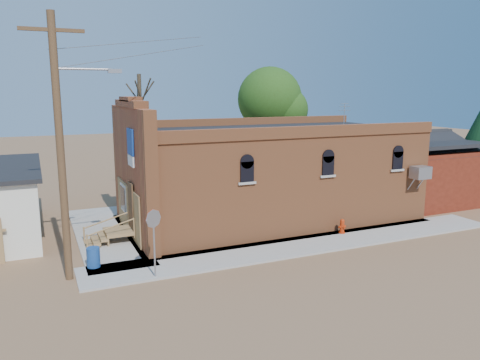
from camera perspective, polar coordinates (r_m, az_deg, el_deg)
name	(u,v)px	position (r m, az deg, el deg)	size (l,w,h in m)	color
ground	(290,257)	(18.94, 6.14, -9.30)	(120.00, 120.00, 0.00)	brown
sidewalk_south	(310,244)	(20.39, 8.56, -7.77)	(19.00, 2.20, 0.08)	#9E9991
sidewalk_west	(105,234)	(22.48, -16.08, -6.32)	(2.60, 10.00, 0.08)	#9E9991
brick_bar	(265,174)	(23.77, 3.09, 0.72)	(16.40, 7.97, 6.30)	#B86438
red_shed	(414,164)	(29.54, 20.41, 1.89)	(5.40, 6.40, 4.30)	#531A0E
utility_pole	(62,143)	(16.68, -20.91, 4.19)	(3.12, 0.26, 9.00)	#4A311D
tree_bare_near	(140,100)	(29.00, -12.11, 9.51)	(2.80, 2.80, 7.65)	#413625
tree_leafy	(270,99)	(32.53, 3.63, 9.78)	(4.40, 4.40, 8.15)	#413625
fire_hydrant	(342,226)	(21.97, 12.35, -5.53)	(0.39, 0.38, 0.67)	#AF270A
stop_sign	(154,225)	(16.41, -10.49, -5.43)	(0.60, 0.38, 2.44)	#9A999F
trash_barrel	(93,257)	(18.30, -17.44, -8.98)	(0.48, 0.48, 0.74)	navy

